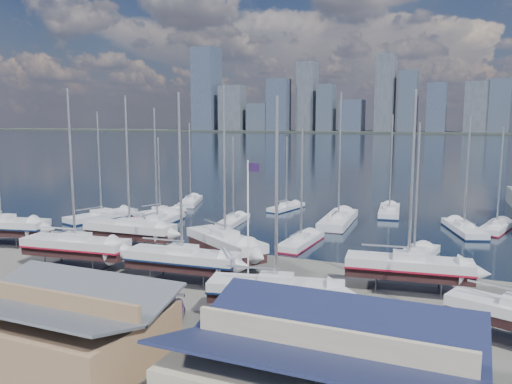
% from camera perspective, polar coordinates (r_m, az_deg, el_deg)
% --- Properties ---
extents(ground, '(1400.00, 1400.00, 0.00)m').
position_cam_1_polar(ground, '(44.72, -6.87, -9.88)').
color(ground, '#605E59').
rests_on(ground, ground).
extents(water, '(1400.00, 600.00, 0.40)m').
position_cam_1_polar(water, '(347.69, 19.70, 5.32)').
color(water, '#182137').
rests_on(water, ground).
extents(far_shore, '(1400.00, 80.00, 2.20)m').
position_cam_1_polar(far_shore, '(607.26, 21.27, 6.34)').
color(far_shore, '#2D332D').
rests_on(far_shore, ground).
extents(skyline, '(639.14, 43.80, 107.69)m').
position_cam_1_polar(skyline, '(601.75, 20.68, 9.98)').
color(skyline, '#475166').
rests_on(skyline, far_shore).
extents(shed_grey, '(12.60, 8.40, 4.17)m').
position_cam_1_polar(shed_grey, '(32.02, -21.83, -13.75)').
color(shed_grey, '#8C6B4C').
rests_on(shed_grey, ground).
extents(shed_blue, '(13.65, 9.45, 4.71)m').
position_cam_1_polar(shed_blue, '(24.26, 7.92, -19.82)').
color(shed_blue, '#BFB293').
rests_on(shed_blue, ground).
extents(sailboat_cradle_0, '(11.11, 5.22, 17.22)m').
position_cam_1_polar(sailboat_cradle_0, '(62.79, -27.10, -3.48)').
color(sailboat_cradle_0, '#2D2D33').
rests_on(sailboat_cradle_0, ground).
extents(sailboat_cradle_1, '(10.64, 4.11, 16.70)m').
position_cam_1_polar(sailboat_cradle_1, '(50.11, -19.92, -5.84)').
color(sailboat_cradle_1, '#2D2D33').
rests_on(sailboat_cradle_1, ground).
extents(sailboat_cradle_2, '(10.24, 3.40, 16.45)m').
position_cam_1_polar(sailboat_cradle_2, '(55.93, -14.21, -4.19)').
color(sailboat_cradle_2, '#2D2D33').
rests_on(sailboat_cradle_2, ground).
extents(sailboat_cradle_3, '(10.18, 3.61, 16.12)m').
position_cam_1_polar(sailboat_cradle_3, '(43.35, -8.44, -7.62)').
color(sailboat_cradle_3, '#2D2D33').
rests_on(sailboat_cradle_3, ground).
extents(sailboat_cradle_4, '(10.45, 8.16, 17.09)m').
position_cam_1_polar(sailboat_cradle_4, '(48.39, -3.56, -5.82)').
color(sailboat_cradle_4, '#2D2D33').
rests_on(sailboat_cradle_4, ground).
extents(sailboat_cradle_5, '(9.87, 4.65, 15.44)m').
position_cam_1_polar(sailboat_cradle_5, '(35.49, 2.30, -11.18)').
color(sailboat_cradle_5, '#2D2D33').
rests_on(sailboat_cradle_5, ground).
extents(sailboat_cradle_6, '(10.30, 4.04, 16.20)m').
position_cam_1_polar(sailboat_cradle_6, '(42.59, 17.02, -8.18)').
color(sailboat_cradle_6, '#2D2D33').
rests_on(sailboat_cradle_6, ground).
extents(sailboat_moored_0, '(5.61, 10.95, 15.77)m').
position_cam_1_polar(sailboat_moored_0, '(73.71, -17.22, -2.79)').
color(sailboat_moored_0, black).
rests_on(sailboat_moored_0, water).
extents(sailboat_moored_1, '(5.20, 8.24, 11.97)m').
position_cam_1_polar(sailboat_moored_1, '(75.35, -10.91, -2.34)').
color(sailboat_moored_1, black).
rests_on(sailboat_moored_1, water).
extents(sailboat_moored_2, '(5.76, 9.68, 14.14)m').
position_cam_1_polar(sailboat_moored_2, '(84.01, -7.47, -1.18)').
color(sailboat_moored_2, black).
rests_on(sailboat_moored_2, water).
extents(sailboat_moored_3, '(4.27, 11.11, 16.19)m').
position_cam_1_polar(sailboat_moored_3, '(67.63, -11.21, -3.54)').
color(sailboat_moored_3, black).
rests_on(sailboat_moored_3, water).
extents(sailboat_moored_4, '(3.27, 8.36, 12.29)m').
position_cam_1_polar(sailboat_moored_4, '(67.68, -2.60, -3.37)').
color(sailboat_moored_4, black).
rests_on(sailboat_moored_4, water).
extents(sailboat_moored_5, '(3.84, 8.31, 11.99)m').
position_cam_1_polar(sailboat_moored_5, '(78.11, 3.49, -1.84)').
color(sailboat_moored_5, black).
rests_on(sailboat_moored_5, water).
extents(sailboat_moored_6, '(2.94, 9.17, 13.55)m').
position_cam_1_polar(sailboat_moored_6, '(56.20, 5.16, -5.79)').
color(sailboat_moored_6, black).
rests_on(sailboat_moored_6, water).
extents(sailboat_moored_7, '(4.10, 12.36, 18.41)m').
position_cam_1_polar(sailboat_moored_7, '(68.17, 9.38, -3.38)').
color(sailboat_moored_7, black).
rests_on(sailboat_moored_7, water).
extents(sailboat_moored_8, '(4.05, 10.58, 15.42)m').
position_cam_1_polar(sailboat_moored_8, '(76.91, 14.99, -2.26)').
color(sailboat_moored_8, black).
rests_on(sailboat_moored_8, water).
extents(sailboat_moored_9, '(4.46, 9.81, 14.31)m').
position_cam_1_polar(sailboat_moored_9, '(52.03, 17.59, -7.26)').
color(sailboat_moored_9, black).
rests_on(sailboat_moored_9, water).
extents(sailboat_moored_10, '(5.85, 10.45, 15.07)m').
position_cam_1_polar(sailboat_moored_10, '(67.46, 22.65, -4.04)').
color(sailboat_moored_10, black).
rests_on(sailboat_moored_10, water).
extents(sailboat_moored_11, '(4.88, 9.51, 13.69)m').
position_cam_1_polar(sailboat_moored_11, '(70.30, 25.80, -3.76)').
color(sailboat_moored_11, black).
rests_on(sailboat_moored_11, water).
extents(car_a, '(2.64, 4.55, 1.45)m').
position_cam_1_polar(car_a, '(41.05, -20.00, -10.91)').
color(car_a, gray).
rests_on(car_a, ground).
extents(car_b, '(4.58, 2.35, 1.44)m').
position_cam_1_polar(car_b, '(36.83, -19.15, -13.09)').
color(car_b, gray).
rests_on(car_b, ground).
extents(car_c, '(3.15, 5.20, 1.35)m').
position_cam_1_polar(car_c, '(32.42, -4.53, -15.72)').
color(car_c, gray).
rests_on(car_c, ground).
extents(car_d, '(3.78, 5.47, 1.47)m').
position_cam_1_polar(car_d, '(35.11, -10.25, -13.80)').
color(car_d, gray).
rests_on(car_d, ground).
extents(flagpole, '(0.97, 0.12, 10.86)m').
position_cam_1_polar(flagpole, '(38.15, -0.82, -3.34)').
color(flagpole, white).
rests_on(flagpole, ground).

